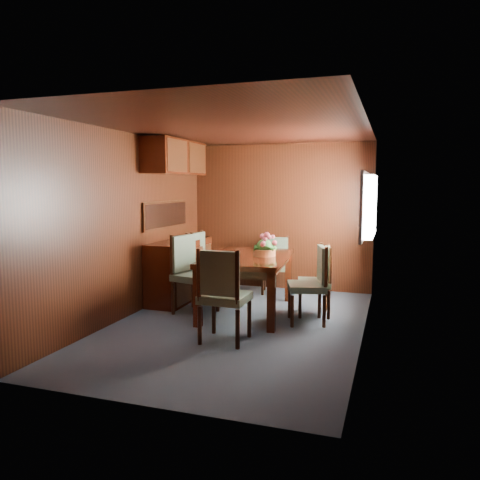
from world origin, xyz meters
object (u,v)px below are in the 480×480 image
(sideboard, at_px, (180,270))
(dining_table, at_px, (248,264))
(chair_head, at_px, (222,291))
(chair_right_near, at_px, (313,280))
(flower_centerpiece, at_px, (264,245))
(chair_left_near, at_px, (190,269))

(sideboard, bearing_deg, dining_table, -18.49)
(sideboard, height_order, chair_head, chair_head)
(chair_right_near, bearing_deg, flower_centerpiece, 54.73)
(dining_table, xyz_separation_m, chair_head, (0.11, -1.27, -0.09))
(chair_left_near, bearing_deg, chair_head, 51.89)
(chair_left_near, relative_size, flower_centerpiece, 3.38)
(sideboard, xyz_separation_m, flower_centerpiece, (1.42, -0.36, 0.48))
(chair_left_near, height_order, chair_head, chair_left_near)
(sideboard, xyz_separation_m, dining_table, (1.20, -0.40, 0.22))
(sideboard, distance_m, dining_table, 1.28)
(chair_left_near, bearing_deg, chair_right_near, 103.78)
(sideboard, relative_size, chair_left_near, 1.31)
(chair_left_near, relative_size, chair_right_near, 1.08)
(chair_head, relative_size, flower_centerpiece, 3.33)
(chair_left_near, xyz_separation_m, chair_head, (0.85, -1.06, -0.01))
(sideboard, distance_m, chair_head, 2.12)
(dining_table, bearing_deg, sideboard, 156.66)
(chair_right_near, height_order, chair_head, chair_head)
(chair_right_near, bearing_deg, chair_left_near, 74.13)
(sideboard, relative_size, chair_head, 1.33)
(chair_right_near, distance_m, chair_head, 1.35)
(chair_left_near, bearing_deg, sideboard, -130.79)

